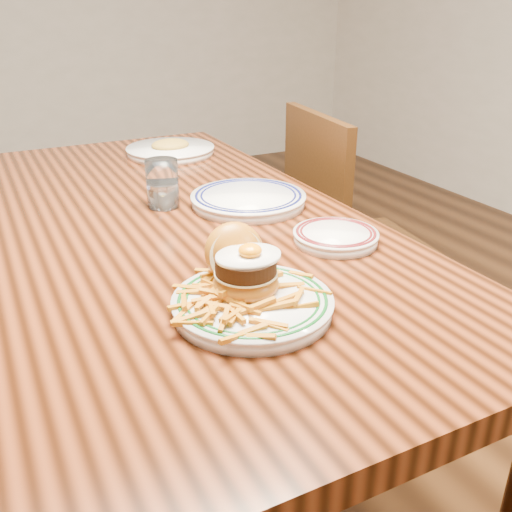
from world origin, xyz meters
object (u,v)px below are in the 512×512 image
table (164,256)px  main_plate (249,289)px  chair_right (345,239)px  side_plate (336,236)px

table → main_plate: bearing=-89.7°
chair_right → side_plate: size_ratio=5.21×
table → main_plate: size_ratio=6.01×
table → chair_right: (0.69, 0.25, -0.18)m
chair_right → table: bearing=26.8°
table → side_plate: (0.27, -0.28, 0.10)m
table → chair_right: chair_right is taller
side_plate → main_plate: bearing=-167.7°
main_plate → side_plate: (0.27, 0.16, -0.02)m
chair_right → side_plate: bearing=58.8°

